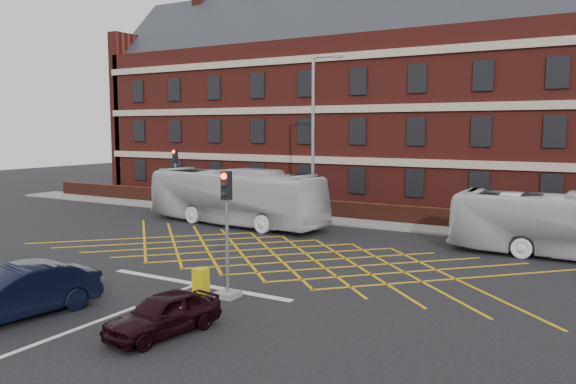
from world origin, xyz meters
The scene contains 16 objects.
ground centered at (0.00, 0.00, 0.00)m, with size 120.00×120.00×0.00m, color black.
victorian_building centered at (0.25, 22.00, 7.84)m, with size 51.00×12.17×20.40m.
boundary_wall centered at (0.00, 13.00, 0.55)m, with size 56.00×0.50×1.10m, color #4B1D14.
far_pavement centered at (0.00, 12.00, 0.06)m, with size 60.00×3.00×0.12m, color slate.
box_junction_hatching centered at (0.00, 2.00, 0.01)m, with size 11.50×0.12×0.02m, color #CC990C.
stop_line centered at (0.00, -3.50, 0.01)m, with size 8.00×0.30×0.02m, color silver.
centre_line centered at (0.00, -10.00, 0.01)m, with size 0.15×14.00×0.02m, color silver.
bus_left centered at (-6.34, 7.79, 1.65)m, with size 2.78×11.88×3.31m, color silver.
bus_right centered at (11.67, 8.04, 1.46)m, with size 2.46×10.49×2.92m, color silver.
car_navy centered at (-2.33, -9.02, 0.78)m, with size 1.66×4.75×1.57m, color black.
car_maroon centered at (2.40, -7.87, 0.59)m, with size 1.38×3.44×1.17m, color black.
traffic_light_near centered at (1.91, -4.21, 1.76)m, with size 0.70×0.70×4.27m.
traffic_light_far centered at (-12.93, 10.10, 1.76)m, with size 0.70×0.70×4.27m.
street_lamp centered at (-1.92, 9.43, 3.41)m, with size 2.25×1.00×9.71m.
direction_signs centered at (-12.79, 11.05, 1.38)m, with size 1.10×0.16×2.20m.
utility_cabinet centered at (0.89, -4.37, 0.45)m, with size 0.43×0.45×0.90m, color gold.
Camera 1 is at (12.91, -19.14, 5.67)m, focal length 35.00 mm.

